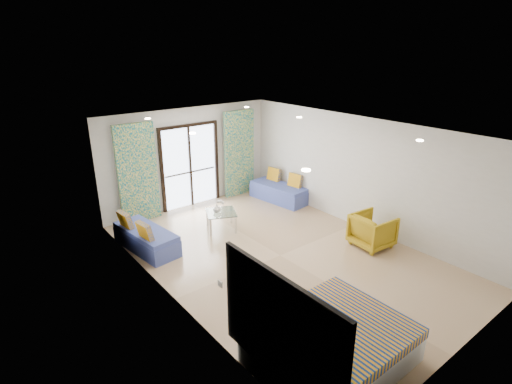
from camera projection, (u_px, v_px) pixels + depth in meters
floor at (280, 255)px, 8.54m from camera, size 5.00×7.50×0.01m
ceiling at (283, 131)px, 7.60m from camera, size 5.00×7.50×0.01m
wall_back at (189, 158)px, 10.82m from camera, size 5.00×0.01×2.70m
wall_front at (470, 276)px, 5.32m from camera, size 5.00×0.01×2.70m
wall_left at (169, 230)px, 6.61m from camera, size 0.01×7.50×2.70m
wall_right at (360, 173)px, 9.52m from camera, size 0.01×7.50×2.70m
balcony_door at (190, 161)px, 10.83m from camera, size 1.76×0.08×2.28m
balcony_rail at (190, 172)px, 10.94m from camera, size 1.52×0.03×0.04m
curtain_left at (138, 174)px, 9.81m from camera, size 1.00×0.10×2.50m
curtain_right at (239, 154)px, 11.62m from camera, size 1.00×0.10×2.50m
downlight_a at (306, 170)px, 5.32m from camera, size 0.12×0.12×0.02m
downlight_b at (420, 140)px, 6.96m from camera, size 0.12×0.12×0.02m
downlight_c at (193, 133)px, 7.52m from camera, size 0.12×0.12×0.02m
downlight_d at (299, 117)px, 9.16m from camera, size 0.12×0.12×0.02m
downlight_e at (148, 119)px, 8.99m from camera, size 0.12×0.12×0.02m
downlight_f at (247, 107)px, 10.62m from camera, size 0.12×0.12×0.02m
headboard at (279, 330)px, 4.76m from camera, size 0.06×2.10×1.50m
switch_plate at (220, 284)px, 5.67m from camera, size 0.02×0.10×0.10m
bed at (330, 344)px, 5.59m from camera, size 2.07×1.69×0.72m
daybed_left at (146, 238)px, 8.72m from camera, size 0.88×1.78×0.84m
daybed_right at (279, 192)px, 11.46m from camera, size 0.88×1.78×0.85m
coffee_table at (221, 214)px, 9.61m from camera, size 0.91×0.91×0.79m
vase at (217, 208)px, 9.55m from camera, size 0.25×0.25×0.19m
armchair at (373, 229)px, 8.82m from camera, size 0.82×0.86×0.82m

